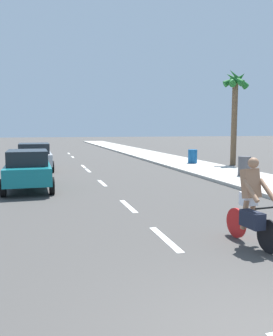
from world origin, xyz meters
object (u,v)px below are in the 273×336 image
(parked_car_teal, at_px, (28,169))
(palm_tree_mid, at_px, (235,94))
(trash_bin_far, at_px, (193,156))
(parked_car_silver, at_px, (34,156))
(cyclist, at_px, (251,206))
(trash_bin_near, at_px, (244,166))

(parked_car_teal, bearing_deg, palm_tree_mid, 24.62)
(trash_bin_far, bearing_deg, parked_car_silver, -179.51)
(cyclist, height_order, trash_bin_near, cyclist)
(cyclist, bearing_deg, trash_bin_far, -114.60)
(parked_car_silver, height_order, palm_tree_mid, palm_tree_mid)
(parked_car_teal, relative_size, palm_tree_mid, 0.64)
(parked_car_teal, xyz_separation_m, parked_car_silver, (0.13, 6.74, 0.00))
(cyclist, height_order, palm_tree_mid, palm_tree_mid)
(palm_tree_mid, height_order, trash_bin_far, palm_tree_mid)
(palm_tree_mid, relative_size, trash_bin_near, 6.74)
(parked_car_silver, distance_m, palm_tree_mid, 13.26)
(cyclist, bearing_deg, trash_bin_near, -126.17)
(parked_car_teal, xyz_separation_m, trash_bin_near, (10.00, 0.46, -0.23))
(parked_car_silver, bearing_deg, cyclist, -73.94)
(parked_car_silver, height_order, trash_bin_far, parked_car_silver)
(parked_car_teal, relative_size, trash_bin_far, 4.48)
(trash_bin_near, distance_m, trash_bin_far, 6.36)
(cyclist, xyz_separation_m, trash_bin_near, (5.36, 8.63, -0.22))
(trash_bin_near, bearing_deg, parked_car_teal, -177.35)
(parked_car_silver, bearing_deg, trash_bin_far, -0.29)
(trash_bin_near, relative_size, trash_bin_far, 1.04)
(cyclist, bearing_deg, parked_car_silver, -77.48)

